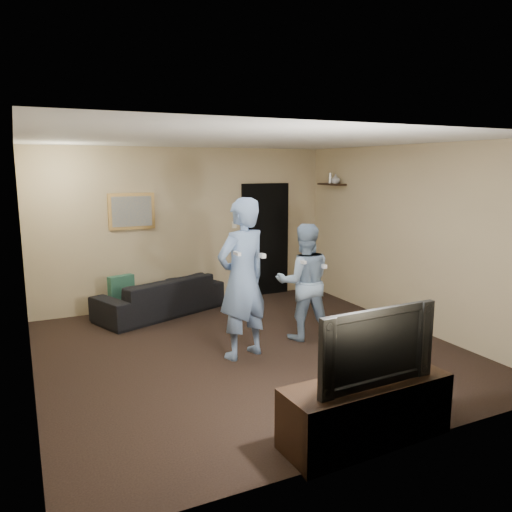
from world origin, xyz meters
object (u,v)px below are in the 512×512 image
wii_player_left (242,279)px  television (369,344)px  tv_console (366,411)px  wii_player_right (304,282)px  sofa (160,296)px

wii_player_left → television: bearing=-85.3°
television → wii_player_left: 2.18m
tv_console → television: bearing=0.0°
wii_player_left → wii_player_right: (1.01, 0.25, -0.19)m
sofa → tv_console: bearing=77.0°
tv_console → wii_player_left: 2.30m
sofa → wii_player_right: bearing=105.9°
television → wii_player_right: wii_player_right is taller
wii_player_right → wii_player_left: bearing=-166.1°
sofa → television: television is taller
television → sofa: bearing=95.8°
sofa → tv_console: 4.39m
television → wii_player_left: wii_player_left is taller
tv_console → wii_player_left: size_ratio=0.78×
sofa → wii_player_right: (1.45, -1.93, 0.49)m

